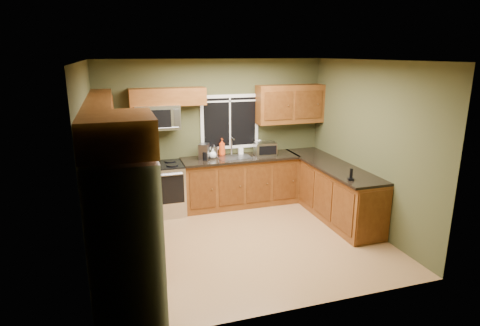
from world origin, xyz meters
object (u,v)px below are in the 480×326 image
coffee_maker (204,152)px  soap_bottle_b (241,150)px  cordless_phone (351,177)px  range (162,189)px  paper_towel_roll (258,146)px  kettle (214,151)px  soap_bottle_c (213,154)px  refrigerator (126,239)px  toaster_oven (265,149)px  soap_bottle_a (222,147)px  microwave (157,117)px

coffee_maker → soap_bottle_b: coffee_maker is taller
cordless_phone → soap_bottle_b: bearing=118.4°
range → paper_towel_roll: size_ratio=3.38×
kettle → cordless_phone: size_ratio=1.31×
soap_bottle_b → soap_bottle_c: soap_bottle_b is taller
refrigerator → coffee_maker: 3.18m
toaster_oven → soap_bottle_a: soap_bottle_a is taller
range → kettle: (1.00, 0.16, 0.58)m
refrigerator → coffee_maker: refrigerator is taller
soap_bottle_a → microwave: bearing=-175.4°
paper_towel_roll → soap_bottle_a: soap_bottle_a is taller
soap_bottle_b → cordless_phone: 2.32m
kettle → cordless_phone: (1.63, -1.99, -0.06)m
toaster_oven → soap_bottle_b: 0.46m
toaster_oven → paper_towel_roll: bearing=108.0°
range → paper_towel_roll: (1.89, 0.21, 0.60)m
kettle → paper_towel_roll: (0.89, 0.05, 0.01)m
microwave → kettle: (1.00, 0.02, -0.68)m
paper_towel_roll → soap_bottle_b: bearing=-179.7°
refrigerator → soap_bottle_a: 3.53m
soap_bottle_c → refrigerator: bearing=-120.0°
microwave → paper_towel_roll: 2.00m
coffee_maker → range: bearing=-176.7°
toaster_oven → soap_bottle_c: (-0.99, 0.06, -0.04)m
refrigerator → coffee_maker: size_ratio=6.33×
kettle → paper_towel_roll: 0.89m
microwave → toaster_oven: bearing=-3.6°
toaster_oven → coffee_maker: (-1.16, 0.03, 0.01)m
range → cordless_phone: (2.63, -1.83, 0.53)m
kettle → cordless_phone: 2.57m
coffee_maker → soap_bottle_a: size_ratio=0.89×
soap_bottle_b → cordless_phone: (1.10, -2.04, -0.03)m
toaster_oven → soap_bottle_c: size_ratio=2.41×
kettle → soap_bottle_c: bearing=-119.2°
refrigerator → microwave: (0.69, 2.91, 0.83)m
refrigerator → soap_bottle_b: size_ratio=10.07×
cordless_phone → range: bearing=145.2°
range → soap_bottle_c: size_ratio=5.48×
refrigerator → soap_bottle_a: bearing=58.2°
coffee_maker → cordless_phone: (1.84, -1.88, -0.08)m
soap_bottle_c → soap_bottle_b: bearing=13.0°
paper_towel_roll → soap_bottle_a: (-0.72, 0.02, 0.03)m
range → soap_bottle_c: soap_bottle_c is taller
paper_towel_roll → cordless_phone: 2.17m
coffee_maker → paper_towel_roll: (1.10, 0.16, -0.01)m
coffee_maker → paper_towel_roll: 1.11m
paper_towel_roll → soap_bottle_c: (-0.93, -0.13, -0.04)m
microwave → toaster_oven: microwave is taller
paper_towel_roll → soap_bottle_a: 0.72m
coffee_maker → paper_towel_roll: coffee_maker is taller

